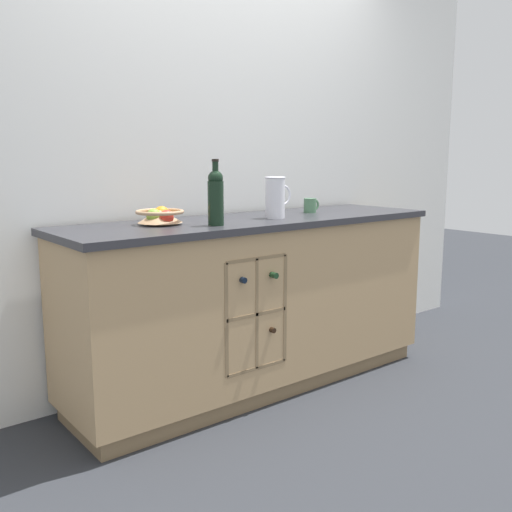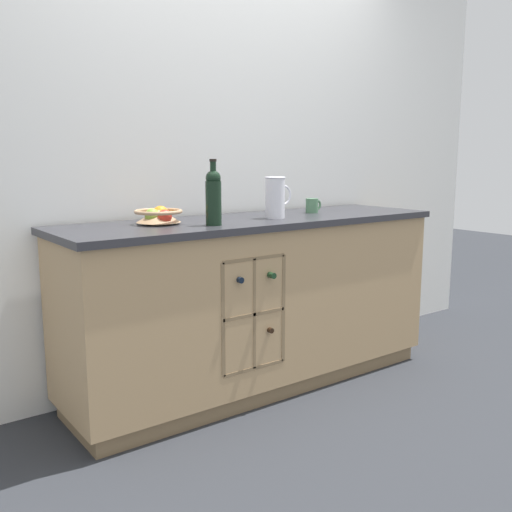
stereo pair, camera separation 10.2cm
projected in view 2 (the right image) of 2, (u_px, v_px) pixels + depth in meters
ground_plane at (256, 384)px, 3.19m from camera, size 14.00×14.00×0.00m
back_wall at (219, 153)px, 3.26m from camera, size 4.51×0.06×2.55m
kitchen_island at (256, 302)px, 3.11m from camera, size 2.15×0.63×0.93m
fruit_bowl at (159, 215)px, 2.75m from camera, size 0.23×0.23×0.09m
white_pitcher at (276, 197)px, 3.01m from camera, size 0.16×0.11×0.22m
ceramic_mug at (312, 206)px, 3.31m from camera, size 0.11×0.07×0.08m
standing_wine_bottle at (213, 196)px, 2.69m from camera, size 0.08×0.08×0.31m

